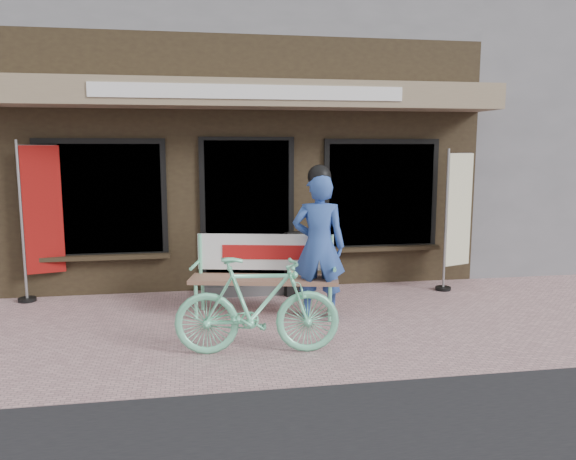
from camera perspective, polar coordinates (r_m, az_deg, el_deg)
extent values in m
plane|color=#BD9091|center=(6.40, -2.31, -10.35)|extent=(70.00, 70.00, 0.00)
cube|color=black|center=(11.04, -5.71, 7.09)|extent=(7.00, 6.00, 3.60)
cube|color=gray|center=(7.73, -4.04, 13.55)|extent=(7.00, 0.80, 0.35)
cube|color=white|center=(7.32, -3.72, 13.83)|extent=(4.00, 0.02, 0.18)
cube|color=black|center=(8.09, -4.15, 1.61)|extent=(1.20, 0.06, 2.10)
cube|color=black|center=(8.08, -4.14, 1.60)|extent=(1.35, 0.04, 2.20)
cube|color=black|center=(8.12, -18.38, 3.00)|extent=(1.60, 0.06, 1.50)
cube|color=black|center=(8.49, 9.42, 3.54)|extent=(1.60, 0.06, 1.50)
cube|color=black|center=(8.11, -18.39, 3.00)|extent=(1.75, 0.04, 1.65)
cube|color=black|center=(8.48, 9.45, 3.54)|extent=(1.75, 0.04, 1.65)
cube|color=black|center=(8.17, -18.18, -2.63)|extent=(1.80, 0.18, 0.06)
cube|color=black|center=(8.54, 9.42, -1.85)|extent=(1.80, 0.18, 0.06)
cube|color=#59595B|center=(8.05, -3.91, -5.84)|extent=(1.30, 0.45, 0.15)
cylinder|color=#73E1AD|center=(6.89, -9.32, -7.25)|extent=(0.05, 0.05, 0.42)
cylinder|color=#73E1AD|center=(7.27, -8.66, -6.40)|extent=(0.05, 0.05, 0.42)
cylinder|color=#73E1AD|center=(6.74, 4.29, -7.51)|extent=(0.05, 0.05, 0.42)
cylinder|color=#73E1AD|center=(7.13, 4.20, -6.61)|extent=(0.05, 0.05, 0.42)
cube|color=#91654F|center=(6.90, -2.45, -5.04)|extent=(1.86, 0.83, 0.05)
cylinder|color=#73E1AD|center=(7.16, -8.90, -2.58)|extent=(0.05, 0.05, 0.55)
cylinder|color=#73E1AD|center=(7.02, 4.41, -2.73)|extent=(0.05, 0.05, 0.55)
cube|color=white|center=(7.05, -2.30, -2.24)|extent=(1.68, 0.41, 0.45)
cube|color=#B21414|center=(7.03, -2.32, -2.28)|extent=(1.06, 0.24, 0.18)
cylinder|color=#73E1AD|center=(6.99, -9.46, -3.54)|extent=(0.13, 0.44, 0.04)
cylinder|color=#73E1AD|center=(6.84, 4.70, -3.72)|extent=(0.13, 0.44, 0.04)
imported|color=#2F51A4|center=(6.78, 3.15, -1.66)|extent=(0.72, 0.56, 1.75)
sphere|color=black|center=(6.68, 3.21, 5.45)|extent=(0.34, 0.34, 0.28)
imported|color=#73E1AD|center=(5.65, -3.13, -7.69)|extent=(1.69, 0.63, 0.99)
cylinder|color=gray|center=(8.19, -25.43, 0.73)|extent=(0.04, 0.04, 2.15)
cylinder|color=gray|center=(8.12, -24.14, 7.83)|extent=(0.48, 0.15, 0.02)
cube|color=maroon|center=(8.17, -23.64, 1.86)|extent=(0.48, 0.16, 1.71)
cylinder|color=black|center=(8.38, -24.96, -6.42)|extent=(0.29, 0.29, 0.05)
cylinder|color=gray|center=(8.31, 15.74, 0.93)|extent=(0.04, 0.04, 2.04)
cylinder|color=gray|center=(8.41, 17.13, 7.41)|extent=(0.44, 0.18, 0.02)
cube|color=beige|center=(8.47, 16.98, 1.96)|extent=(0.44, 0.18, 1.62)
cylinder|color=black|center=(8.49, 15.47, -5.74)|extent=(0.28, 0.28, 0.05)
cube|color=black|center=(7.85, 1.16, -3.38)|extent=(0.45, 0.24, 0.90)
cube|color=beige|center=(7.79, 1.37, -2.73)|extent=(0.36, 0.16, 0.55)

